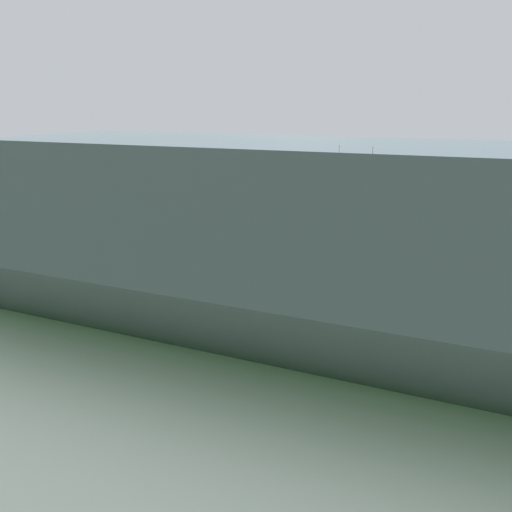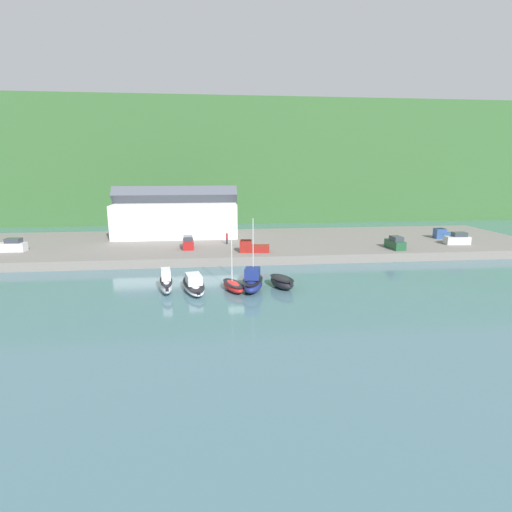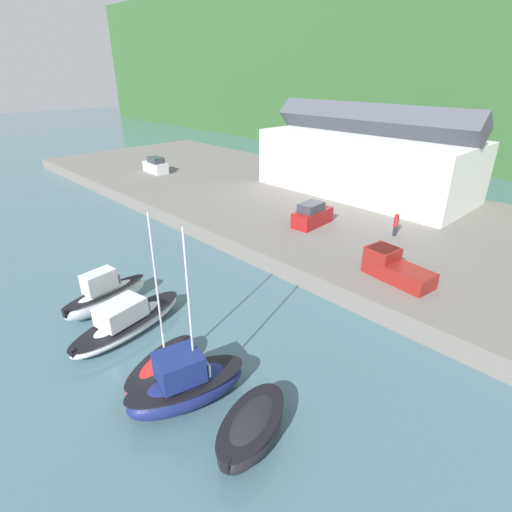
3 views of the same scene
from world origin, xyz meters
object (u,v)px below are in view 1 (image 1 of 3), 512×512
object	(u,v)px
moored_boat_0	(473,257)
moored_boat_1	(427,255)
moored_boat_4	(292,240)
parked_car_1	(430,351)
moored_boat_3	(338,240)
pickup_truck_0	(240,286)
person_on_quay	(249,349)
moored_boat_2	(365,248)

from	to	relation	value
moored_boat_0	moored_boat_1	xyz separation A→B (m)	(3.30, -0.24, -0.29)
moored_boat_4	parked_car_1	xyz separation A→B (m)	(-12.60, 19.50, 1.53)
moored_boat_0	parked_car_1	size ratio (longest dim) A/B	1.42
moored_boat_3	pickup_truck_0	xyz separation A→B (m)	(1.52, 16.08, 1.14)
moored_boat_4	parked_car_1	world-z (taller)	parked_car_1
moored_boat_1	person_on_quay	xyz separation A→B (m)	(4.98, 22.56, 1.74)
moored_boat_0	moored_boat_3	size ratio (longest dim) A/B	0.69
moored_boat_2	moored_boat_4	bearing A→B (deg)	-13.81
moored_boat_1	moored_boat_3	bearing A→B (deg)	-17.20
moored_boat_1	moored_boat_4	xyz separation A→B (m)	(10.94, -0.02, 0.02)
parked_car_1	pickup_truck_0	size ratio (longest dim) A/B	0.87
moored_boat_1	pickup_truck_0	world-z (taller)	pickup_truck_0
moored_boat_0	moored_boat_4	world-z (taller)	moored_boat_0
moored_boat_0	pickup_truck_0	distance (m)	19.37
moored_boat_1	moored_boat_4	world-z (taller)	moored_boat_1
moored_boat_0	person_on_quay	xyz separation A→B (m)	(8.28, 22.32, 1.45)
moored_boat_0	person_on_quay	world-z (taller)	person_on_quay
moored_boat_0	person_on_quay	size ratio (longest dim) A/B	2.87
moored_boat_0	moored_boat_3	distance (m)	10.53
moored_boat_0	moored_boat_3	bearing A→B (deg)	-13.36
moored_boat_1	parked_car_1	world-z (taller)	parked_car_1
moored_boat_4	person_on_quay	xyz separation A→B (m)	(-5.97, 22.59, 1.71)
parked_car_1	moored_boat_1	bearing A→B (deg)	-88.89
moored_boat_2	moored_boat_4	xyz separation A→B (m)	(6.13, 0.59, 0.14)
moored_boat_3	moored_boat_1	bearing A→B (deg)	-172.66
moored_boat_4	person_on_quay	distance (m)	23.42
moored_boat_1	pickup_truck_0	distance (m)	17.74
moored_boat_0	moored_boat_4	size ratio (longest dim) A/B	1.21
moored_boat_1	moored_boat_3	size ratio (longest dim) A/B	0.92
parked_car_1	pickup_truck_0	world-z (taller)	parked_car_1
moored_boat_0	moored_boat_1	world-z (taller)	moored_boat_0
moored_boat_0	parked_car_1	distance (m)	19.35
moored_boat_0	moored_boat_1	distance (m)	3.32
moored_boat_4	parked_car_1	size ratio (longest dim) A/B	1.18
moored_boat_1	moored_boat_4	size ratio (longest dim) A/B	1.61
parked_car_1	person_on_quay	size ratio (longest dim) A/B	2.01
moored_boat_4	person_on_quay	world-z (taller)	person_on_quay
moored_boat_0	pickup_truck_0	xyz separation A→B (m)	(12.01, 15.15, 1.17)
moored_boat_0	moored_boat_2	size ratio (longest dim) A/B	0.69
moored_boat_3	moored_boat_2	bearing A→B (deg)	-169.27
moored_boat_4	moored_boat_0	bearing A→B (deg)	158.94
pickup_truck_0	person_on_quay	xyz separation A→B (m)	(-3.74, 7.18, 0.28)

